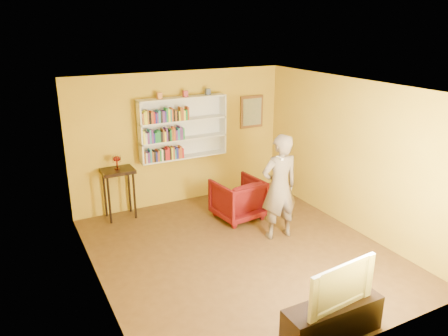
{
  "coord_description": "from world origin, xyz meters",
  "views": [
    {
      "loc": [
        -3.19,
        -5.52,
        3.63
      ],
      "look_at": [
        0.08,
        0.75,
        1.23
      ],
      "focal_mm": 35.0,
      "sensor_mm": 36.0,
      "label": 1
    }
  ],
  "objects": [
    {
      "name": "console_table",
      "position": [
        -1.39,
        2.25,
        0.81
      ],
      "size": [
        0.6,
        0.46,
        0.98
      ],
      "color": "black",
      "rests_on": "ground"
    },
    {
      "name": "television",
      "position": [
        -0.02,
        -2.25,
        0.74
      ],
      "size": [
        1.01,
        0.23,
        0.57
      ],
      "primitive_type": "imported",
      "rotation": [
        0.0,
        0.0,
        0.1
      ],
      "color": "black",
      "rests_on": "tv_cabinet"
    },
    {
      "name": "person",
      "position": [
        0.86,
        0.19,
        0.93
      ],
      "size": [
        0.71,
        0.49,
        1.86
      ],
      "primitive_type": "imported",
      "rotation": [
        0.0,
        0.0,
        3.07
      ],
      "color": "brown",
      "rests_on": "ground"
    },
    {
      "name": "ornament_left",
      "position": [
        -0.46,
        2.35,
        2.28
      ],
      "size": [
        0.09,
        0.09,
        0.12
      ],
      "primitive_type": "cube",
      "color": "#C97739",
      "rests_on": "bookshelf"
    },
    {
      "name": "game_remote",
      "position": [
        0.67,
        -0.05,
        1.54
      ],
      "size": [
        0.04,
        0.15,
        0.04
      ],
      "primitive_type": "cube",
      "color": "white",
      "rests_on": "person"
    },
    {
      "name": "bookshelf",
      "position": [
        0.0,
        2.41,
        1.59
      ],
      "size": [
        1.8,
        0.29,
        1.23
      ],
      "color": "white",
      "rests_on": "room_shell"
    },
    {
      "name": "books_row_lower",
      "position": [
        -0.45,
        2.3,
        1.13
      ],
      "size": [
        0.81,
        0.19,
        0.25
      ],
      "color": "brown",
      "rests_on": "bookshelf"
    },
    {
      "name": "ornament_centre",
      "position": [
        0.07,
        2.35,
        2.27
      ],
      "size": [
        0.09,
        0.09,
        0.12
      ],
      "primitive_type": "cube",
      "color": "#AA384C",
      "rests_on": "bookshelf"
    },
    {
      "name": "tv_cabinet",
      "position": [
        -0.02,
        -2.25,
        0.23
      ],
      "size": [
        1.27,
        0.38,
        0.45
      ],
      "primitive_type": "cube",
      "color": "black",
      "rests_on": "ground"
    },
    {
      "name": "ruby_lustre",
      "position": [
        -1.39,
        2.25,
        1.16
      ],
      "size": [
        0.16,
        0.16,
        0.26
      ],
      "color": "maroon",
      "rests_on": "console_table"
    },
    {
      "name": "room_shell",
      "position": [
        0.0,
        0.0,
        1.02
      ],
      "size": [
        5.3,
        5.8,
        2.88
      ],
      "color": "#493017",
      "rests_on": "ground"
    },
    {
      "name": "books_row_middle",
      "position": [
        -0.44,
        2.3,
        1.51
      ],
      "size": [
        0.84,
        0.19,
        0.27
      ],
      "color": "yellow",
      "rests_on": "bookshelf"
    },
    {
      "name": "books_row_upper",
      "position": [
        -0.39,
        2.3,
        1.89
      ],
      "size": [
        0.95,
        0.19,
        0.27
      ],
      "color": "brown",
      "rests_on": "bookshelf"
    },
    {
      "name": "armchair",
      "position": [
        0.61,
        1.19,
        0.39
      ],
      "size": [
        0.92,
        0.94,
        0.78
      ],
      "primitive_type": "imported",
      "rotation": [
        0.0,
        0.0,
        3.25
      ],
      "color": "#4A050A",
      "rests_on": "ground"
    },
    {
      "name": "ornament_right",
      "position": [
        0.55,
        2.35,
        2.28
      ],
      "size": [
        0.09,
        0.09,
        0.12
      ],
      "primitive_type": "cube",
      "color": "#414B6D",
      "rests_on": "bookshelf"
    },
    {
      "name": "framed_painting",
      "position": [
        1.65,
        2.46,
        1.75
      ],
      "size": [
        0.55,
        0.05,
        0.7
      ],
      "color": "brown",
      "rests_on": "room_shell"
    }
  ]
}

